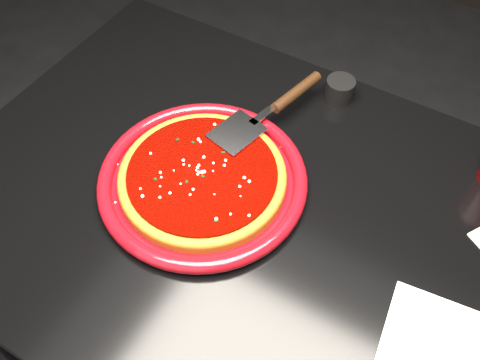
# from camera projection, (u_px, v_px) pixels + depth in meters

# --- Properties ---
(table) EXTENTS (1.20, 0.80, 0.75)m
(table) POSITION_uv_depth(u_px,v_px,m) (264.00, 308.00, 1.22)
(table) COLOR black
(table) RESTS_ON floor
(plate) EXTENTS (0.44, 0.44, 0.03)m
(plate) POSITION_uv_depth(u_px,v_px,m) (203.00, 180.00, 0.96)
(plate) COLOR maroon
(plate) RESTS_ON table
(pizza_crust) EXTENTS (0.35, 0.35, 0.02)m
(pizza_crust) POSITION_uv_depth(u_px,v_px,m) (203.00, 178.00, 0.95)
(pizza_crust) COLOR brown
(pizza_crust) RESTS_ON plate
(pizza_crust_rim) EXTENTS (0.35, 0.35, 0.02)m
(pizza_crust_rim) POSITION_uv_depth(u_px,v_px,m) (202.00, 176.00, 0.95)
(pizza_crust_rim) COLOR brown
(pizza_crust_rim) RESTS_ON plate
(pizza_sauce) EXTENTS (0.31, 0.31, 0.01)m
(pizza_sauce) POSITION_uv_depth(u_px,v_px,m) (202.00, 174.00, 0.94)
(pizza_sauce) COLOR #660400
(pizza_sauce) RESTS_ON plate
(parmesan_dusting) EXTENTS (0.26, 0.26, 0.01)m
(parmesan_dusting) POSITION_uv_depth(u_px,v_px,m) (202.00, 171.00, 0.94)
(parmesan_dusting) COLOR #F7EFC3
(parmesan_dusting) RESTS_ON plate
(basil_flecks) EXTENTS (0.24, 0.24, 0.00)m
(basil_flecks) POSITION_uv_depth(u_px,v_px,m) (202.00, 172.00, 0.94)
(basil_flecks) COLOR black
(basil_flecks) RESTS_ON plate
(pizza_server) EXTENTS (0.16, 0.33, 0.02)m
(pizza_server) POSITION_uv_depth(u_px,v_px,m) (269.00, 110.00, 1.02)
(pizza_server) COLOR #AFB1B5
(pizza_server) RESTS_ON plate
(napkin_a) EXTENTS (0.16, 0.16, 0.00)m
(napkin_a) POSITION_uv_depth(u_px,v_px,m) (433.00, 339.00, 0.79)
(napkin_a) COLOR white
(napkin_a) RESTS_ON table
(ramekin) EXTENTS (0.06, 0.06, 0.05)m
(ramekin) POSITION_uv_depth(u_px,v_px,m) (340.00, 89.00, 1.09)
(ramekin) COLOR black
(ramekin) RESTS_ON table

